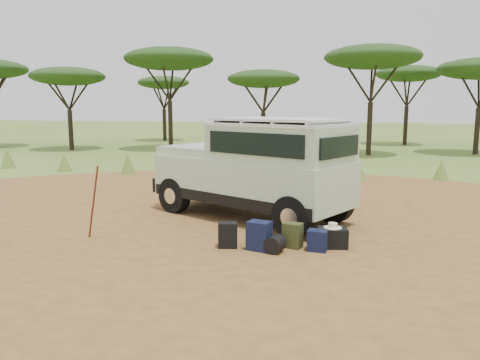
% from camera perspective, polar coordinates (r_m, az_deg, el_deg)
% --- Properties ---
extents(ground, '(140.00, 140.00, 0.00)m').
position_cam_1_polar(ground, '(9.70, -1.48, -7.30)').
color(ground, '#547027').
rests_on(ground, ground).
extents(dirt_clearing, '(23.00, 23.00, 0.01)m').
position_cam_1_polar(dirt_clearing, '(9.70, -1.48, -7.28)').
color(dirt_clearing, '#986531').
rests_on(dirt_clearing, ground).
extents(grass_fringe, '(36.60, 1.60, 0.90)m').
position_cam_1_polar(grass_fringe, '(18.00, 4.99, 1.59)').
color(grass_fringe, '#547027').
rests_on(grass_fringe, ground).
extents(acacia_treeline, '(46.70, 13.20, 6.26)m').
position_cam_1_polar(acacia_treeline, '(28.99, 8.92, 13.17)').
color(acacia_treeline, black).
rests_on(acacia_treeline, ground).
extents(safari_vehicle, '(5.31, 4.14, 2.45)m').
position_cam_1_polar(safari_vehicle, '(11.29, 1.98, 1.17)').
color(safari_vehicle, '#ABC6A9').
rests_on(safari_vehicle, ground).
extents(walking_staff, '(0.39, 0.19, 1.54)m').
position_cam_1_polar(walking_staff, '(10.03, -17.44, -2.64)').
color(walking_staff, maroon).
rests_on(walking_staff, ground).
extents(backpack_black, '(0.41, 0.33, 0.50)m').
position_cam_1_polar(backpack_black, '(9.12, -1.49, -6.72)').
color(backpack_black, black).
rests_on(backpack_black, ground).
extents(backpack_navy, '(0.50, 0.42, 0.56)m').
position_cam_1_polar(backpack_navy, '(8.95, 2.36, -6.83)').
color(backpack_navy, '#101233').
rests_on(backpack_navy, ground).
extents(backpack_olive, '(0.42, 0.35, 0.49)m').
position_cam_1_polar(backpack_olive, '(9.15, 6.42, -6.74)').
color(backpack_olive, '#3A3E1C').
rests_on(backpack_olive, ground).
extents(duffel_navy, '(0.40, 0.32, 0.41)m').
position_cam_1_polar(duffel_navy, '(9.03, 9.41, -7.31)').
color(duffel_navy, '#101233').
rests_on(duffel_navy, ground).
extents(hard_case, '(0.61, 0.48, 0.39)m').
position_cam_1_polar(hard_case, '(9.31, 11.20, -6.92)').
color(hard_case, black).
rests_on(hard_case, ground).
extents(stuff_sack, '(0.41, 0.41, 0.33)m').
position_cam_1_polar(stuff_sack, '(8.84, 4.29, -7.83)').
color(stuff_sack, black).
rests_on(stuff_sack, ground).
extents(safari_hat, '(0.34, 0.34, 0.10)m').
position_cam_1_polar(safari_hat, '(9.25, 11.24, -5.53)').
color(safari_hat, beige).
rests_on(safari_hat, hard_case).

